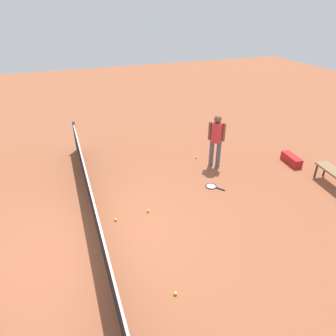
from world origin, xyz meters
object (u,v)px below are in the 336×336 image
object	(u,v)px
player_near_side	(216,137)
tennis_ball_by_net	(196,157)
tennis_racket_near_player	(212,186)
tennis_ball_near_player	(175,293)
tennis_ball_baseline	(148,211)
equipment_bag	(291,159)
tennis_ball_stray_left	(116,220)

from	to	relation	value
player_near_side	tennis_ball_by_net	xyz separation A→B (m)	(0.67, 0.32, -0.98)
tennis_racket_near_player	tennis_ball_by_net	bearing A→B (deg)	-10.65
tennis_ball_near_player	tennis_ball_baseline	distance (m)	2.50
tennis_ball_near_player	tennis_ball_baseline	size ratio (longest dim) A/B	1.00
tennis_ball_baseline	tennis_racket_near_player	bearing A→B (deg)	-76.86
player_near_side	tennis_racket_near_player	bearing A→B (deg)	149.34
tennis_ball_by_net	equipment_bag	world-z (taller)	equipment_bag
tennis_ball_baseline	player_near_side	bearing A→B (deg)	-59.66
player_near_side	tennis_ball_near_player	distance (m)	5.13
tennis_racket_near_player	equipment_bag	bearing A→B (deg)	-82.70
tennis_ball_baseline	tennis_ball_stray_left	bearing A→B (deg)	93.86
tennis_ball_near_player	equipment_bag	bearing A→B (deg)	-58.07
tennis_ball_stray_left	equipment_bag	world-z (taller)	equipment_bag
player_near_side	tennis_ball_stray_left	world-z (taller)	player_near_side
tennis_ball_by_net	tennis_ball_stray_left	size ratio (longest dim) A/B	1.00
tennis_racket_near_player	tennis_ball_stray_left	bearing A→B (deg)	100.51
tennis_ball_near_player	tennis_ball_baseline	xyz separation A→B (m)	(2.49, -0.25, 0.00)
tennis_ball_by_net	tennis_ball_baseline	world-z (taller)	same
tennis_racket_near_player	tennis_ball_near_player	world-z (taller)	tennis_ball_near_player
tennis_racket_near_player	equipment_bag	world-z (taller)	equipment_bag
player_near_side	tennis_racket_near_player	world-z (taller)	player_near_side
tennis_ball_near_player	tennis_ball_stray_left	size ratio (longest dim) A/B	1.00
tennis_ball_near_player	tennis_ball_stray_left	xyz separation A→B (m)	(2.43, 0.58, 0.00)
tennis_racket_near_player	tennis_ball_stray_left	world-z (taller)	tennis_ball_stray_left
player_near_side	tennis_racket_near_player	xyz separation A→B (m)	(-1.11, 0.66, -1.00)
tennis_ball_baseline	equipment_bag	xyz separation A→B (m)	(0.88, -5.14, 0.11)
tennis_ball_by_net	tennis_ball_near_player	bearing A→B (deg)	150.90
tennis_racket_near_player	equipment_bag	size ratio (longest dim) A/B	0.69
tennis_ball_by_net	tennis_ball_stray_left	distance (m)	3.96
player_near_side	tennis_ball_by_net	size ratio (longest dim) A/B	25.76
tennis_ball_near_player	tennis_ball_baseline	bearing A→B (deg)	-5.77
tennis_ball_near_player	tennis_ball_by_net	size ratio (longest dim) A/B	1.00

